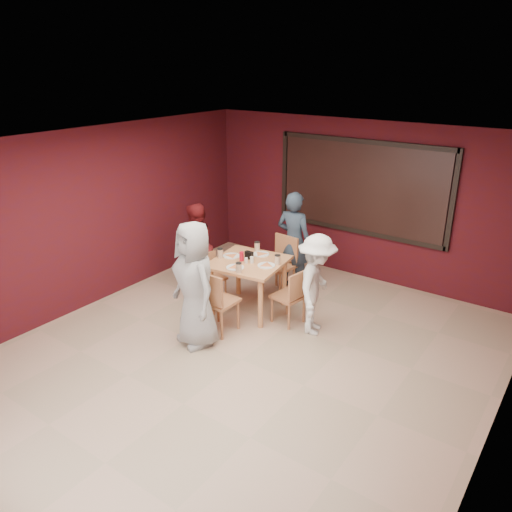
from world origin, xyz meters
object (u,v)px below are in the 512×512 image
Objects in this scene: chair_front at (216,299)px; chair_right at (292,294)px; diner_back at (294,241)px; diner_left at (196,247)px; diner_right at (316,285)px; chair_back at (282,261)px; diner_front at (195,285)px; chair_left at (210,274)px; dining_table at (248,267)px.

chair_front is 1.14m from chair_right.
diner_back is 1.13× the size of diner_left.
chair_right is (0.75, 0.87, -0.06)m from chair_front.
diner_back is 1.15× the size of diner_right.
chair_back is 2.12m from diner_front.
chair_left is 0.88× the size of chair_right.
diner_front reaches higher than diner_right.
diner_right is at bearing 65.71° from diner_front.
diner_left is at bearing 33.68° from diner_back.
dining_table is at bearing 80.03° from diner_back.
diner_front reaches higher than chair_right.
chair_left is at bearing -178.29° from dining_table.
diner_left is at bearing 161.68° from chair_left.
dining_table is at bearing 74.02° from diner_left.
diner_left is (-1.20, 0.12, 0.03)m from dining_table.
diner_front is (-0.06, -2.09, 0.34)m from chair_back.
dining_table is at bearing -179.57° from chair_right.
diner_left is at bearing 70.61° from diner_right.
diner_back is 1.66m from diner_left.
chair_front is at bearing -45.53° from chair_left.
chair_front is 1.26× the size of chair_left.
diner_front is (-0.06, -0.35, 0.34)m from chair_front.
chair_right is 0.47m from diner_right.
diner_back reaches higher than dining_table.
dining_table is 1.19m from diner_right.
diner_left is (-0.43, 0.14, 0.32)m from chair_left.
chair_left is at bearing 74.16° from diner_right.
chair_right is at bearing 1.06° from chair_left.
chair_back reaches higher than chair_front.
chair_back is at bearing 86.94° from dining_table.
diner_front is at bearing 31.50° from diner_left.
diner_front is 2.32m from diner_back.
diner_right is at bearing 77.03° from diner_left.
diner_front is at bearing -91.52° from chair_back.
diner_front reaches higher than dining_table.
diner_back reaches higher than chair_left.
chair_right is 1.34m from diner_back.
diner_front reaches higher than chair_front.
chair_back is at bearing 66.01° from diner_back.
diner_back is (0.91, 1.13, 0.42)m from chair_left.
chair_front is 2.00m from diner_back.
chair_left is 1.51m from diner_back.
dining_table is 0.88m from chair_front.
diner_front is at bearing -123.54° from chair_right.
diner_back is at bearing 120.90° from chair_right.
chair_front is at bearing -86.66° from dining_table.
chair_front is at bearing 41.56° from diner_left.
chair_back is 0.57× the size of diner_back.
diner_back reaches higher than diner_right.
chair_front is 1.74m from chair_back.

